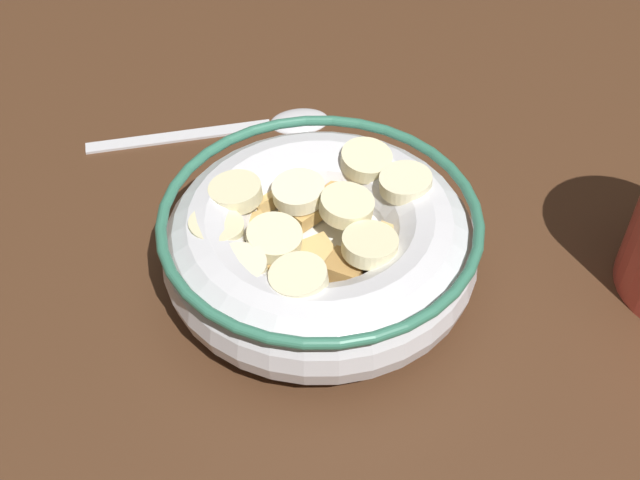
# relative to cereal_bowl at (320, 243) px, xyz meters

# --- Properties ---
(ground_plane) EXTENTS (1.32, 1.32, 0.02)m
(ground_plane) POSITION_rel_cereal_bowl_xyz_m (0.00, 0.00, -0.04)
(ground_plane) COLOR #472B19
(cereal_bowl) EXTENTS (0.17, 0.17, 0.05)m
(cereal_bowl) POSITION_rel_cereal_bowl_xyz_m (0.00, 0.00, 0.00)
(cereal_bowl) COLOR silver
(cereal_bowl) RESTS_ON ground_plane
(spoon) EXTENTS (0.06, 0.16, 0.01)m
(spoon) POSITION_rel_cereal_bowl_xyz_m (-0.14, 0.03, -0.02)
(spoon) COLOR silver
(spoon) RESTS_ON ground_plane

